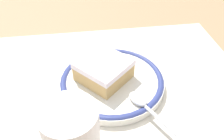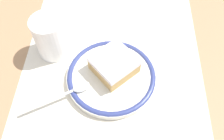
% 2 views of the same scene
% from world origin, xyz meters
% --- Properties ---
extents(ground_plane, '(2.40, 2.40, 0.00)m').
position_xyz_m(ground_plane, '(0.00, 0.00, 0.00)').
color(ground_plane, '#9E7551').
extents(placemat, '(0.54, 0.39, 0.00)m').
position_xyz_m(placemat, '(0.00, 0.00, 0.00)').
color(placemat, beige).
rests_on(placemat, ground_plane).
extents(plate, '(0.19, 0.19, 0.02)m').
position_xyz_m(plate, '(-0.01, -0.00, 0.01)').
color(plate, silver).
rests_on(plate, placemat).
extents(cake_slice, '(0.11, 0.11, 0.04)m').
position_xyz_m(cake_slice, '(-0.00, -0.01, 0.03)').
color(cake_slice, tan).
rests_on(cake_slice, plate).
extents(spoon, '(0.08, 0.13, 0.01)m').
position_xyz_m(spoon, '(-0.06, 0.08, 0.02)').
color(spoon, silver).
rests_on(spoon, plate).
extents(cup, '(0.07, 0.07, 0.10)m').
position_xyz_m(cup, '(0.06, 0.13, 0.04)').
color(cup, white).
rests_on(cup, placemat).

